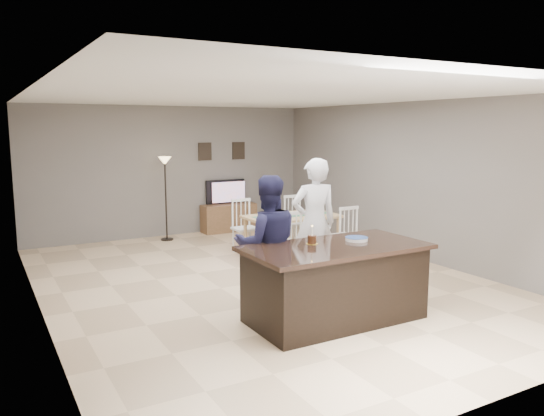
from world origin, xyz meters
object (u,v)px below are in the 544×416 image
dining_table (292,223)px  floor_lamp (165,176)px  television (227,192)px  plate_stack (357,239)px  man (267,244)px  tv_console (229,218)px  birthday_cake (312,239)px  woman (314,223)px  kitchen_island (335,282)px

dining_table → floor_lamp: bearing=119.7°
television → plate_stack: (-0.83, -5.55, 0.06)m
man → plate_stack: man is taller
man → plate_stack: (0.91, -0.59, 0.08)m
man → dining_table: size_ratio=0.94×
tv_console → television: bearing=90.0°
tv_console → dining_table: (-0.05, -2.73, 0.32)m
birthday_cake → man: bearing=126.3°
tv_console → man: man is taller
floor_lamp → tv_console: bearing=8.6°
man → plate_stack: 1.09m
tv_console → woman: bearing=-98.8°
birthday_cake → plate_stack: 0.58m
television → plate_stack: 5.61m
woman → floor_lamp: bearing=-67.3°
kitchen_island → floor_lamp: size_ratio=1.28×
tv_console → kitchen_island: bearing=-102.2°
kitchen_island → television: (1.20, 5.64, 0.41)m
tv_console → floor_lamp: 1.81m
birthday_cake → plate_stack: bearing=-11.9°
kitchen_island → floor_lamp: bearing=93.1°
birthday_cake → dining_table: birthday_cake is taller
television → floor_lamp: size_ratio=0.54×
kitchen_island → television: size_ratio=2.35×
kitchen_island → plate_stack: (0.37, 0.09, 0.47)m
birthday_cake → dining_table: bearing=63.0°
television → dining_table: (-0.05, -2.80, -0.24)m
tv_console → television: size_ratio=1.31×
floor_lamp → kitchen_island: bearing=-86.9°
man → floor_lamp: 4.70m
floor_lamp → dining_table: bearing=-60.3°
television → floor_lamp: 1.58m
tv_console → television: (0.00, 0.07, 0.56)m
kitchen_island → tv_console: bearing=77.8°
television → man: (-1.74, -4.96, -0.02)m
kitchen_island → woman: woman is taller
television → birthday_cake: size_ratio=4.11×
woman → dining_table: (0.61, 1.60, -0.30)m
dining_table → man: bearing=-127.9°
television → woman: (-0.67, -4.40, 0.06)m
tv_console → woman: (-0.67, -4.33, 0.62)m
floor_lamp → television: bearing=11.3°
woman → floor_lamp: 4.20m
man → dining_table: 2.75m
television → plate_stack: television is taller
man → birthday_cake: man is taller
television → man: 5.26m
kitchen_island → floor_lamp: (-0.29, 5.34, 0.85)m
woman → television: bearing=-87.2°
man → floor_lamp: (0.25, 4.67, 0.46)m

